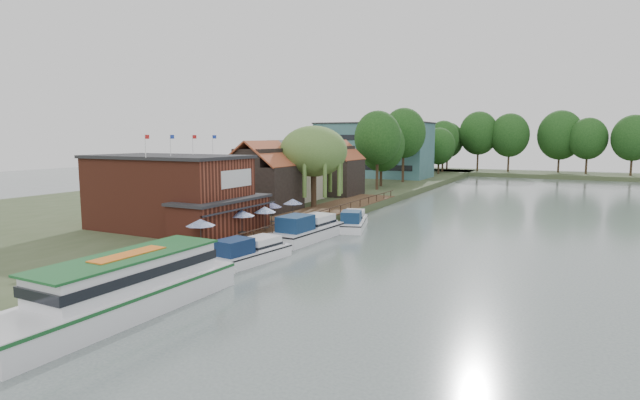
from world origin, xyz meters
The scene contains 26 objects.
ground centered at (0.00, 0.00, 0.00)m, with size 260.00×260.00×0.00m, color #4E5B5A.
land_bank centered at (-30.00, 35.00, 0.50)m, with size 50.00×140.00×1.00m, color #384728.
quay_deck centered at (-8.00, 10.00, 1.05)m, with size 6.00×50.00×0.10m, color #47301E.
quay_rail centered at (-5.30, 10.50, 1.50)m, with size 0.20×49.00×1.00m, color black, non-canonical shape.
pub centered at (-14.00, -1.00, 4.65)m, with size 20.00×11.00×7.30m, color maroon, non-canonical shape.
hotel_block centered at (-22.00, 70.00, 7.15)m, with size 25.40×12.40×12.30m, color #38666B, non-canonical shape.
cottage_a centered at (-15.00, 14.00, 5.25)m, with size 8.60×7.60×8.50m, color black, non-canonical shape.
cottage_b centered at (-18.00, 24.00, 5.25)m, with size 9.60×8.60×8.50m, color beige, non-canonical shape.
cottage_c centered at (-14.00, 33.00, 5.25)m, with size 7.60×7.60×8.50m, color black, non-canonical shape.
willow centered at (-10.50, 19.00, 6.21)m, with size 8.60×8.60×10.43m, color #476B2D, non-canonical shape.
umbrella_0 centered at (-7.26, -6.52, 2.29)m, with size 2.37×2.37×2.38m, color navy, non-canonical shape.
umbrella_1 centered at (-7.26, -0.98, 2.29)m, with size 2.34×2.34×2.38m, color navy, non-canonical shape.
umbrella_2 centered at (-6.64, 1.83, 2.29)m, with size 2.15×2.15×2.38m, color #1A4694, non-canonical shape.
umbrella_3 centered at (-8.01, 5.10, 2.29)m, with size 2.22×2.22×2.38m, color navy, non-canonical shape.
umbrella_4 centered at (-7.33, 8.25, 2.29)m, with size 2.14×2.14×2.38m, color navy, non-canonical shape.
cruiser_0 centered at (-3.63, -5.02, 1.09)m, with size 2.95×9.14×2.18m, color white, non-canonical shape.
cruiser_1 centered at (-3.81, 4.97, 1.33)m, with size 3.50×10.80×2.66m, color white, non-canonical shape.
cruiser_2 centered at (-2.24, 12.62, 1.08)m, with size 2.92×9.06×2.16m, color silver, non-canonical shape.
tour_boat centered at (-3.23, -18.16, 1.70)m, with size 4.37×15.58×3.41m, color silver, non-canonical shape.
swan centered at (-2.20, -9.32, 0.22)m, with size 0.44×0.44×0.44m, color white.
bank_tree_0 centered at (-11.09, 43.47, 7.73)m, with size 7.98×7.98×13.47m, color #143811, non-canonical shape.
bank_tree_1 centered at (-12.60, 49.51, 7.23)m, with size 8.50×8.50×12.46m, color #143811, non-canonical shape.
bank_tree_2 centered at (-11.53, 59.26, 8.38)m, with size 8.63×8.63×14.75m, color #143811, non-canonical shape.
bank_tree_3 centered at (-14.93, 77.36, 7.26)m, with size 8.21×8.21×12.53m, color #143811, non-canonical shape.
bank_tree_4 centered at (-10.96, 85.97, 6.65)m, with size 7.89×7.89×11.31m, color #143811, non-canonical shape.
bank_tree_5 centered at (-11.69, 93.30, 7.63)m, with size 7.99×7.99×13.26m, color #143811, non-canonical shape.
Camera 1 is at (19.17, -37.13, 9.96)m, focal length 28.00 mm.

